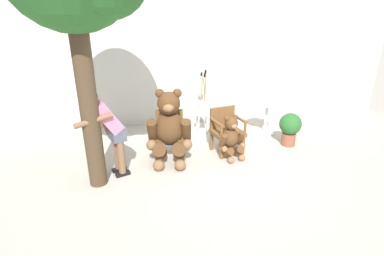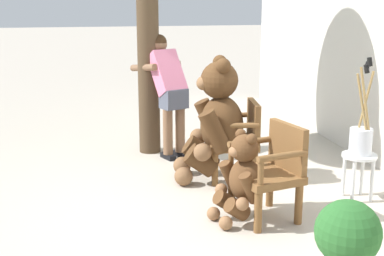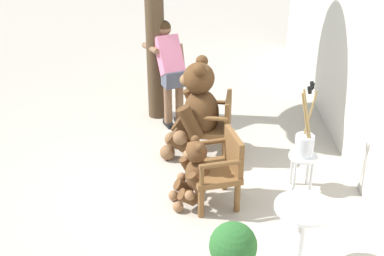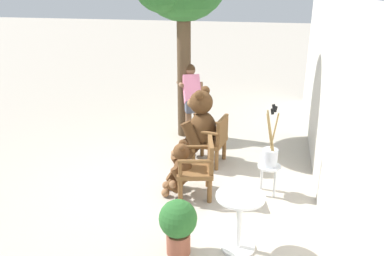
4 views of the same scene
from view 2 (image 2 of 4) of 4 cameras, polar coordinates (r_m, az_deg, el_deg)
The scene contains 9 objects.
ground_plane at distance 5.34m, azimuth 0.05°, elevation -7.68°, with size 60.00×60.00×0.00m, color #B2A899.
wooden_chair_left at distance 5.84m, azimuth 4.91°, elevation -1.04°, with size 0.62×0.59×0.86m.
wooden_chair_right at distance 4.85m, azimuth 8.44°, elevation -4.34°, with size 0.67×0.64×0.86m.
teddy_bear_large at distance 5.75m, azimuth 2.48°, elevation 0.79°, with size 0.82×0.81×1.35m.
teddy_bear_small at distance 4.76m, azimuth 5.29°, elevation -5.32°, with size 0.52×0.52×0.83m.
person_visitor at distance 6.59m, azimuth -2.58°, elevation 4.62°, with size 0.73×0.68×1.50m.
white_stool at distance 5.51m, azimuth 17.36°, elevation -3.74°, with size 0.34×0.34×0.46m.
brush_bucket at distance 5.43m, azimuth 17.60°, elevation -0.84°, with size 0.22×0.22×0.96m.
potted_plant at distance 3.74m, azimuth 16.22°, elevation -11.53°, with size 0.44×0.44×0.68m.
Camera 2 is at (4.87, -0.96, 1.98)m, focal length 50.00 mm.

